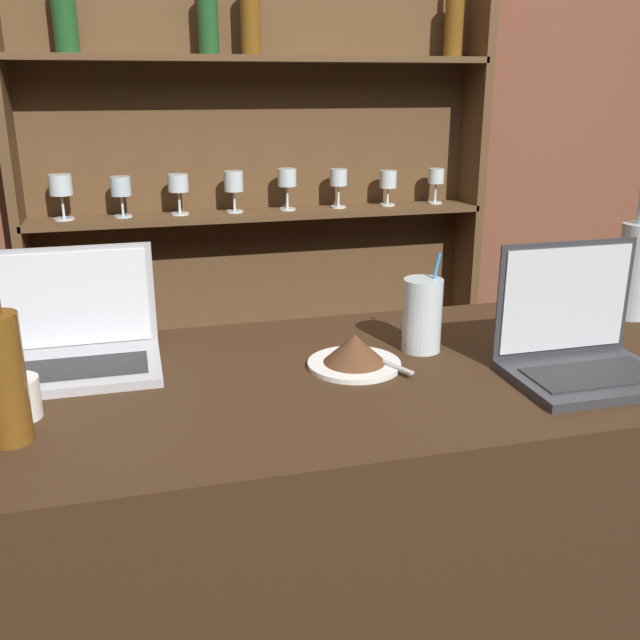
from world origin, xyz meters
TOP-DOWN VIEW (x-y plane):
  - bar_counter at (0.00, 0.35)m, footprint 1.76×0.70m
  - back_wall at (0.00, 1.59)m, footprint 7.00×0.06m
  - back_shelf at (-0.01, 1.51)m, footprint 1.56×0.18m
  - laptop_near at (-0.56, 0.50)m, footprint 0.34×0.21m
  - laptop_far at (0.39, 0.23)m, footprint 0.29×0.22m
  - cake_plate at (-0.02, 0.37)m, footprint 0.19×0.19m
  - water_glass at (0.14, 0.43)m, footprint 0.08×0.08m
  - wine_bottle_amber at (-0.64, 0.21)m, footprint 0.07×0.07m
  - wine_bottle_clear at (0.72, 0.51)m, footprint 0.08×0.08m
  - coffee_cup at (-0.64, 0.30)m, footprint 0.07×0.07m

SIDE VIEW (x-z plane):
  - bar_counter at x=0.00m, z-range 0.00..0.96m
  - cake_plate at x=-0.02m, z-range 0.96..1.02m
  - coffee_cup at x=-0.64m, z-range 0.96..1.03m
  - laptop_near at x=-0.56m, z-range 0.90..1.13m
  - laptop_far at x=0.39m, z-range 0.89..1.14m
  - back_shelf at x=-0.01m, z-range 0.05..2.01m
  - water_glass at x=0.14m, z-range 0.93..1.14m
  - wine_bottle_amber at x=-0.64m, z-range 0.93..1.22m
  - wine_bottle_clear at x=0.72m, z-range 0.92..1.24m
  - back_wall at x=0.00m, z-range 0.00..2.70m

